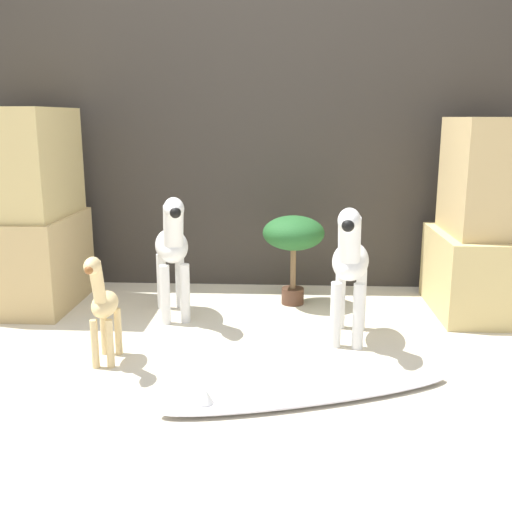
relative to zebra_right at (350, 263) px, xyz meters
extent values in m
plane|color=beige|center=(-0.47, -0.36, -0.37)|extent=(14.00, 14.00, 0.00)
cube|color=#38332D|center=(-0.47, 0.98, 0.73)|extent=(6.40, 0.08, 2.20)
cube|color=tan|center=(-1.76, 0.47, -0.13)|extent=(0.62, 0.66, 0.50)
cube|color=#D1B775|center=(-1.76, 0.47, 0.41)|extent=(0.58, 0.62, 0.57)
cube|color=#D1B775|center=(0.81, 0.47, -0.16)|extent=(0.62, 0.66, 0.43)
cube|color=tan|center=(0.81, 0.47, 0.35)|extent=(0.51, 0.55, 0.59)
cylinder|color=white|center=(0.04, -0.09, -0.22)|extent=(0.05, 0.05, 0.30)
cylinder|color=white|center=(-0.06, -0.08, -0.22)|extent=(0.05, 0.05, 0.30)
cylinder|color=white|center=(0.08, 0.16, -0.22)|extent=(0.05, 0.05, 0.30)
cylinder|color=white|center=(-0.02, 0.18, -0.22)|extent=(0.05, 0.05, 0.30)
ellipsoid|color=white|center=(0.01, 0.04, 0.00)|extent=(0.22, 0.39, 0.17)
cylinder|color=white|center=(-0.02, -0.11, 0.13)|extent=(0.12, 0.17, 0.23)
ellipsoid|color=white|center=(-0.03, -0.17, 0.22)|extent=(0.12, 0.19, 0.10)
sphere|color=black|center=(-0.04, -0.25, 0.22)|extent=(0.05, 0.05, 0.05)
cube|color=black|center=(-0.02, -0.11, 0.14)|extent=(0.04, 0.09, 0.19)
cylinder|color=white|center=(-0.80, 0.22, -0.22)|extent=(0.05, 0.05, 0.30)
cylinder|color=white|center=(-0.89, 0.19, -0.22)|extent=(0.05, 0.05, 0.30)
cylinder|color=white|center=(-0.87, 0.47, -0.22)|extent=(0.05, 0.05, 0.30)
cylinder|color=white|center=(-0.96, 0.44, -0.22)|extent=(0.05, 0.05, 0.30)
ellipsoid|color=white|center=(-0.88, 0.33, 0.00)|extent=(0.26, 0.40, 0.17)
cylinder|color=white|center=(-0.84, 0.18, 0.13)|extent=(0.14, 0.18, 0.23)
ellipsoid|color=white|center=(-0.82, 0.12, 0.22)|extent=(0.14, 0.19, 0.10)
sphere|color=black|center=(-0.80, 0.05, 0.22)|extent=(0.05, 0.05, 0.05)
cube|color=black|center=(-0.84, 0.18, 0.14)|extent=(0.05, 0.09, 0.19)
cylinder|color=#E0C184|center=(-1.01, -0.36, -0.27)|extent=(0.03, 0.03, 0.21)
cylinder|color=#E0C184|center=(-1.07, -0.36, -0.27)|extent=(0.03, 0.03, 0.21)
cylinder|color=#E0C184|center=(-1.02, -0.21, -0.27)|extent=(0.03, 0.03, 0.21)
cylinder|color=#E0C184|center=(-1.08, -0.21, -0.27)|extent=(0.03, 0.03, 0.21)
ellipsoid|color=#E0C184|center=(-1.05, -0.29, -0.12)|extent=(0.11, 0.21, 0.10)
cylinder|color=#E0C184|center=(-1.04, -0.37, -0.01)|extent=(0.06, 0.11, 0.20)
ellipsoid|color=#E0C184|center=(-1.04, -0.43, 0.08)|extent=(0.07, 0.11, 0.07)
sphere|color=brown|center=(-1.04, -0.48, 0.08)|extent=(0.03, 0.03, 0.03)
cylinder|color=#513323|center=(-0.25, 0.56, -0.33)|extent=(0.12, 0.12, 0.09)
cylinder|color=brown|center=(-0.25, 0.56, -0.17)|extent=(0.03, 0.03, 0.22)
ellipsoid|color=#235B28|center=(-0.25, 0.56, 0.03)|extent=(0.34, 0.34, 0.19)
ellipsoid|color=silver|center=(-0.19, -0.60, -0.35)|extent=(1.13, 0.53, 0.04)
cone|color=white|center=(-0.56, -0.73, -0.31)|extent=(0.07, 0.07, 0.05)
camera|label=1|loc=(-0.29, -2.65, 0.65)|focal=42.00mm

